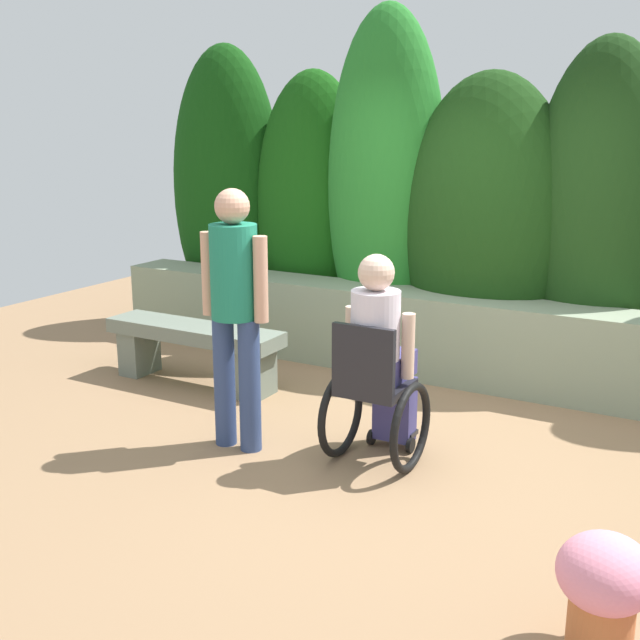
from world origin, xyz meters
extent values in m
plane|color=#92704F|center=(0.00, 0.00, 0.00)|extent=(11.34, 11.34, 0.00)
cube|color=gray|center=(0.00, 1.57, 0.35)|extent=(6.96, 0.49, 0.70)
ellipsoid|color=#11420F|center=(-2.94, 2.24, 1.43)|extent=(1.22, 0.86, 2.85)
ellipsoid|color=#144D10|center=(-1.92, 2.24, 1.29)|extent=(1.19, 0.84, 2.57)
ellipsoid|color=#267B28|center=(-1.05, 2.03, 1.54)|extent=(1.09, 0.76, 3.08)
ellipsoid|color=#193D12|center=(-0.12, 2.04, 1.25)|extent=(1.45, 1.01, 2.50)
ellipsoid|color=#1A3B14|center=(0.77, 2.10, 1.37)|extent=(1.13, 0.79, 2.74)
cube|color=slate|center=(-2.58, 0.42, 0.19)|extent=(0.20, 0.32, 0.38)
cube|color=slate|center=(-1.39, 0.42, 0.19)|extent=(0.20, 0.32, 0.38)
cube|color=slate|center=(-1.99, 0.42, 0.44)|extent=(1.55, 0.37, 0.12)
cube|color=black|center=(-0.05, -0.24, 0.50)|extent=(0.40, 0.40, 0.06)
cube|color=black|center=(-0.05, -0.42, 0.73)|extent=(0.40, 0.04, 0.40)
cube|color=black|center=(-0.05, 0.08, 0.10)|extent=(0.28, 0.12, 0.03)
torus|color=black|center=(-0.29, -0.24, 0.28)|extent=(0.05, 0.56, 0.56)
torus|color=black|center=(0.19, -0.24, 0.28)|extent=(0.05, 0.56, 0.56)
cylinder|color=black|center=(-0.19, 0.01, 0.05)|extent=(0.03, 0.10, 0.10)
cylinder|color=black|center=(0.09, 0.01, 0.05)|extent=(0.03, 0.10, 0.10)
cube|color=#3E3B75|center=(-0.05, -0.14, 0.61)|extent=(0.30, 0.40, 0.16)
cube|color=#3E3B75|center=(-0.05, 0.06, 0.27)|extent=(0.26, 0.14, 0.43)
cylinder|color=silver|center=(-0.05, -0.26, 0.86)|extent=(0.30, 0.30, 0.50)
cylinder|color=beige|center=(-0.24, -0.20, 0.78)|extent=(0.08, 0.08, 0.40)
cylinder|color=beige|center=(0.14, -0.20, 0.78)|extent=(0.08, 0.08, 0.40)
sphere|color=beige|center=(-0.05, -0.26, 1.22)|extent=(0.22, 0.22, 0.22)
cylinder|color=navy|center=(-1.04, -0.46, 0.44)|extent=(0.14, 0.14, 0.88)
cylinder|color=navy|center=(-0.84, -0.46, 0.44)|extent=(0.14, 0.14, 0.88)
cylinder|color=#1E795B|center=(-0.94, -0.46, 1.17)|extent=(0.30, 0.30, 0.60)
cylinder|color=tan|center=(-1.14, -0.46, 1.14)|extent=(0.09, 0.09, 0.54)
cylinder|color=tan|center=(-0.74, -0.46, 1.14)|extent=(0.09, 0.09, 0.54)
sphere|color=tan|center=(-0.94, -0.46, 1.58)|extent=(0.22, 0.22, 0.22)
cylinder|color=#C06838|center=(1.52, -1.44, 0.14)|extent=(0.26, 0.26, 0.28)
ellipsoid|color=#12531C|center=(1.52, -1.44, 0.32)|extent=(0.29, 0.29, 0.11)
ellipsoid|color=pink|center=(1.52, -1.44, 0.36)|extent=(0.38, 0.38, 0.31)
camera|label=1|loc=(1.87, -4.35, 2.07)|focal=43.59mm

